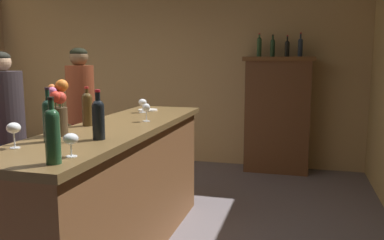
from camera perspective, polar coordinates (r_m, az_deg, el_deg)
The scene contains 19 objects.
wall_back at distance 6.25m, azimuth -3.60°, elevation 7.73°, with size 6.00×0.12×2.95m, color tan.
bar_counter at distance 3.26m, azimuth -10.55°, elevation -10.03°, with size 0.67×2.56×1.07m.
display_cabinet at distance 5.67m, azimuth 12.17°, elevation 1.06°, with size 0.96×0.41×1.62m.
wine_bottle_merlot at distance 2.59m, azimuth -13.31°, elevation 0.38°, with size 0.08×0.08×0.32m.
wine_bottle_malbec at distance 3.16m, azimuth -14.82°, elevation 1.75°, with size 0.08×0.08×0.30m.
wine_bottle_riesling at distance 2.61m, azimuth -19.91°, elevation 0.24°, with size 0.07×0.07×0.34m.
wine_bottle_chardonnay at distance 2.05m, azimuth -19.42°, elevation -1.81°, with size 0.07×0.07×0.33m.
wine_glass_front at distance 3.29m, azimuth -6.59°, elevation 1.70°, with size 0.06×0.06×0.15m.
wine_glass_mid at distance 3.85m, azimuth -7.13°, elevation 2.48°, with size 0.08×0.08×0.13m.
wine_glass_rear at distance 2.50m, azimuth -24.26°, elevation -1.14°, with size 0.08×0.08×0.15m.
wine_glass_spare at distance 2.18m, azimuth -17.03°, elevation -2.70°, with size 0.08×0.08×0.13m.
flower_arrangement at distance 2.80m, azimuth -18.74°, elevation 1.38°, with size 0.14×0.16×0.38m.
cheese_plate at distance 4.01m, azimuth -6.36°, elevation 1.45°, with size 0.19×0.19×0.01m, color white.
display_bottle_left at distance 5.65m, azimuth 9.63°, elevation 10.45°, with size 0.06×0.06×0.32m.
display_bottle_midleft at distance 5.63m, azimuth 11.50°, elevation 10.25°, with size 0.06×0.06×0.30m.
display_bottle_center at distance 5.62m, azimuth 13.51°, elevation 10.06°, with size 0.07×0.07×0.29m.
display_bottle_midright at distance 5.62m, azimuth 15.30°, elevation 10.17°, with size 0.06×0.06×0.32m.
patron_near_entrance at distance 4.72m, azimuth -15.63°, elevation 0.84°, with size 0.32×0.32×1.71m.
patron_in_grey at distance 3.97m, azimuth -25.22°, elevation -1.92°, with size 0.35×0.35×1.65m.
Camera 1 is at (2.02, -2.72, 1.58)m, focal length 37.11 mm.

